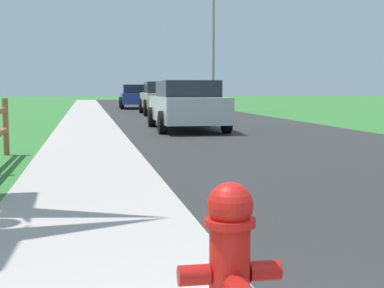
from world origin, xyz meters
The scene contains 9 objects.
ground_plane centered at (0.00, 25.00, 0.00)m, with size 120.00×120.00×0.00m, color #357834.
road_asphalt centered at (3.50, 27.00, 0.00)m, with size 7.00×66.00×0.01m, color #2E2E2E.
curb_concrete centered at (-3.00, 27.00, 0.00)m, with size 6.00×66.00×0.01m, color #B7ADA7.
grass_verge centered at (-4.50, 27.00, 0.01)m, with size 5.00×66.00×0.00m, color #357834.
fire_hydrant centered at (-0.40, 1.63, 0.44)m, with size 0.48×0.40×0.85m.
parked_suv_silver centered at (1.97, 16.04, 0.77)m, with size 2.09×4.80×1.49m.
parked_car_beige centered at (2.63, 26.14, 0.79)m, with size 2.20×4.95×1.57m.
parked_car_blue centered at (2.10, 34.34, 0.75)m, with size 2.28×4.80×1.48m.
street_lamp centered at (5.69, 28.26, 4.07)m, with size 1.17×0.20×6.91m.
Camera 1 is at (-1.04, -0.79, 1.28)m, focal length 52.54 mm.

